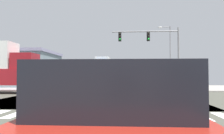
{
  "coord_description": "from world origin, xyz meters",
  "views": [
    {
      "loc": [
        2.13,
        -16.87,
        1.75
      ],
      "look_at": [
        0.9,
        2.35,
        2.43
      ],
      "focal_mm": 35.46,
      "sensor_mm": 36.0,
      "label": 1
    }
  ],
  "objects_px": {
    "bank_building": "(1,69)",
    "box_truck_crossing_1": "(102,70)",
    "traffic_signal_mast": "(153,44)",
    "box_truck_trailing_2": "(1,66)",
    "street_lamp": "(169,51)",
    "sedan_leading_4": "(98,77)",
    "sedan_queued_3": "(116,124)"
  },
  "relations": [
    {
      "from": "sedan_queued_3",
      "to": "street_lamp",
      "type": "bearing_deg",
      "value": 77.87
    },
    {
      "from": "street_lamp",
      "to": "sedan_queued_3",
      "type": "height_order",
      "value": "street_lamp"
    },
    {
      "from": "bank_building",
      "to": "sedan_leading_4",
      "type": "xyz_separation_m",
      "value": [
        11.25,
        23.49,
        -1.47
      ]
    },
    {
      "from": "box_truck_trailing_2",
      "to": "street_lamp",
      "type": "bearing_deg",
      "value": 121.23
    },
    {
      "from": "traffic_signal_mast",
      "to": "box_truck_trailing_2",
      "type": "bearing_deg",
      "value": -165.49
    },
    {
      "from": "street_lamp",
      "to": "sedan_leading_4",
      "type": "height_order",
      "value": "street_lamp"
    },
    {
      "from": "bank_building",
      "to": "box_truck_crossing_1",
      "type": "xyz_separation_m",
      "value": [
        14.25,
        6.92,
        -0.03
      ]
    },
    {
      "from": "bank_building",
      "to": "box_truck_trailing_2",
      "type": "distance_m",
      "value": 12.75
    },
    {
      "from": "sedan_queued_3",
      "to": "sedan_leading_4",
      "type": "height_order",
      "value": "same"
    },
    {
      "from": "sedan_leading_4",
      "to": "bank_building",
      "type": "bearing_deg",
      "value": 64.42
    },
    {
      "from": "sedan_leading_4",
      "to": "box_truck_trailing_2",
      "type": "distance_m",
      "value": 34.86
    },
    {
      "from": "traffic_signal_mast",
      "to": "sedan_queued_3",
      "type": "distance_m",
      "value": 21.91
    },
    {
      "from": "bank_building",
      "to": "sedan_leading_4",
      "type": "distance_m",
      "value": 26.09
    },
    {
      "from": "street_lamp",
      "to": "box_truck_crossing_1",
      "type": "xyz_separation_m",
      "value": [
        -10.09,
        7.07,
        -2.53
      ]
    },
    {
      "from": "traffic_signal_mast",
      "to": "sedan_queued_3",
      "type": "xyz_separation_m",
      "value": [
        -3.04,
        -21.32,
        -4.0
      ]
    },
    {
      "from": "street_lamp",
      "to": "box_truck_crossing_1",
      "type": "height_order",
      "value": "street_lamp"
    },
    {
      "from": "traffic_signal_mast",
      "to": "box_truck_trailing_2",
      "type": "relative_size",
      "value": 1.02
    },
    {
      "from": "traffic_signal_mast",
      "to": "bank_building",
      "type": "relative_size",
      "value": 0.42
    },
    {
      "from": "traffic_signal_mast",
      "to": "box_truck_crossing_1",
      "type": "height_order",
      "value": "traffic_signal_mast"
    },
    {
      "from": "street_lamp",
      "to": "box_truck_trailing_2",
      "type": "relative_size",
      "value": 1.19
    },
    {
      "from": "sedan_leading_4",
      "to": "box_truck_trailing_2",
      "type": "bearing_deg",
      "value": 82.06
    },
    {
      "from": "sedan_queued_3",
      "to": "sedan_leading_4",
      "type": "relative_size",
      "value": 1.0
    },
    {
      "from": "box_truck_crossing_1",
      "to": "sedan_queued_3",
      "type": "bearing_deg",
      "value": 96.45
    },
    {
      "from": "traffic_signal_mast",
      "to": "street_lamp",
      "type": "bearing_deg",
      "value": 66.47
    },
    {
      "from": "bank_building",
      "to": "sedan_leading_4",
      "type": "bearing_deg",
      "value": 64.42
    },
    {
      "from": "traffic_signal_mast",
      "to": "box_truck_trailing_2",
      "type": "xyz_separation_m",
      "value": [
        -14.85,
        -3.84,
        -2.56
      ]
    },
    {
      "from": "street_lamp",
      "to": "bank_building",
      "type": "relative_size",
      "value": 0.5
    },
    {
      "from": "street_lamp",
      "to": "sedan_queued_3",
      "type": "relative_size",
      "value": 2.0
    },
    {
      "from": "bank_building",
      "to": "box_truck_crossing_1",
      "type": "height_order",
      "value": "bank_building"
    },
    {
      "from": "traffic_signal_mast",
      "to": "bank_building",
      "type": "height_order",
      "value": "traffic_signal_mast"
    },
    {
      "from": "sedan_leading_4",
      "to": "sedan_queued_3",
      "type": "bearing_deg",
      "value": 97.67
    },
    {
      "from": "traffic_signal_mast",
      "to": "street_lamp",
      "type": "distance_m",
      "value": 7.65
    }
  ]
}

